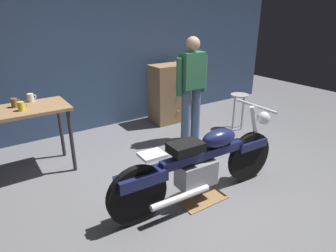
% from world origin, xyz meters
% --- Properties ---
extents(ground_plane, '(12.00, 12.00, 0.00)m').
position_xyz_m(ground_plane, '(0.00, 0.00, 0.00)').
color(ground_plane, slate).
extents(back_wall, '(8.00, 0.12, 3.10)m').
position_xyz_m(back_wall, '(0.00, 2.80, 1.55)').
color(back_wall, '#384C70').
rests_on(back_wall, ground_plane).
extents(workbench, '(1.30, 0.64, 0.90)m').
position_xyz_m(workbench, '(-1.65, 1.68, 0.79)').
color(workbench, '#99724C').
rests_on(workbench, ground_plane).
extents(motorcycle, '(2.19, 0.60, 1.00)m').
position_xyz_m(motorcycle, '(-0.06, -0.02, 0.45)').
color(motorcycle, black).
rests_on(motorcycle, ground_plane).
extents(person_standing, '(0.57, 0.23, 1.67)m').
position_xyz_m(person_standing, '(0.88, 1.37, 0.93)').
color(person_standing, slate).
rests_on(person_standing, ground_plane).
extents(shop_stool, '(0.32, 0.32, 0.64)m').
position_xyz_m(shop_stool, '(1.91, 1.28, 0.50)').
color(shop_stool, '#B2B2B7').
rests_on(shop_stool, ground_plane).
extents(wooden_dresser, '(0.80, 0.47, 1.10)m').
position_xyz_m(wooden_dresser, '(1.13, 2.30, 0.55)').
color(wooden_dresser, '#99724C').
rests_on(wooden_dresser, ground_plane).
extents(drip_tray, '(0.56, 0.40, 0.01)m').
position_xyz_m(drip_tray, '(-0.06, -0.01, 0.01)').
color(drip_tray, olive).
rests_on(drip_tray, ground_plane).
extents(mug_yellow_tall, '(0.11, 0.08, 0.11)m').
position_xyz_m(mug_yellow_tall, '(-1.55, 1.58, 0.96)').
color(mug_yellow_tall, yellow).
rests_on(mug_yellow_tall, workbench).
extents(mug_white_ceramic, '(0.12, 0.08, 0.11)m').
position_xyz_m(mug_white_ceramic, '(-1.38, 1.92, 0.95)').
color(mug_white_ceramic, white).
rests_on(mug_white_ceramic, workbench).
extents(mug_brown_stoneware, '(0.11, 0.08, 0.11)m').
position_xyz_m(mug_brown_stoneware, '(-1.60, 1.77, 0.96)').
color(mug_brown_stoneware, brown).
rests_on(mug_brown_stoneware, workbench).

